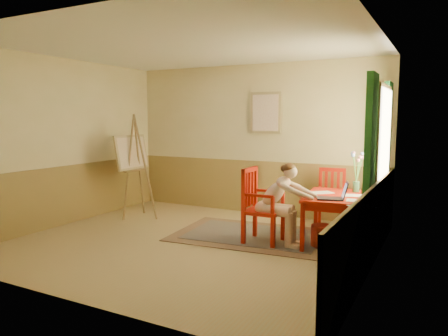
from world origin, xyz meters
The scene contains 14 objects.
room centered at (0.00, 0.00, 1.40)m, with size 5.04×4.54×2.84m.
wainscot centered at (0.00, 0.80, 0.50)m, with size 5.00×4.50×1.00m.
window centered at (2.42, 1.10, 1.35)m, with size 0.12×2.01×2.20m.
wall_portrait centered at (0.25, 2.20, 1.90)m, with size 0.60×0.05×0.76m.
rug centered at (0.67, 0.74, 0.01)m, with size 2.54×1.81×0.02m.
table centered at (1.83, 0.87, 0.63)m, with size 0.85×1.27×0.72m.
chair_left centered at (0.89, 0.46, 0.55)m, with size 0.51×0.49×1.09m.
chair_back centered at (1.60, 1.76, 0.49)m, with size 0.49×0.51×0.98m.
figure centered at (1.18, 0.45, 0.66)m, with size 0.87×0.38×1.19m.
laptop centered at (1.94, 0.54, 0.77)m, with size 0.45×0.35×0.24m.
papers centered at (2.09, 0.68, 0.72)m, with size 1.05×1.11×0.00m.
vase centered at (2.08, 1.27, 1.00)m, with size 0.21×0.31×0.61m.
wastebasket centered at (1.74, 0.65, 0.16)m, with size 0.29×0.29×0.32m, color #AE3726.
easel centered at (-1.79, 0.90, 1.11)m, with size 0.63×0.83×1.88m.
Camera 1 is at (3.22, -5.11, 1.81)m, focal length 33.99 mm.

